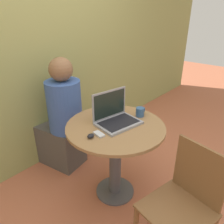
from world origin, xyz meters
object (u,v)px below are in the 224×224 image
Objects in this scene: cell_phone at (99,134)px; person_seated at (62,123)px; chair_empty at (183,204)px; laptop at (115,117)px.

person_seated reaches higher than cell_phone.
cell_phone is at bearing 96.52° from chair_empty.
person_seated is (0.17, 0.72, -0.23)m from cell_phone.
chair_empty is (0.08, -0.69, -0.30)m from cell_phone.
chair_empty reaches higher than cell_phone.
laptop reaches higher than chair_empty.
laptop is 0.46× the size of chair_empty.
person_seated is at bearing 95.26° from laptop.
laptop is 0.24m from cell_phone.
chair_empty is 0.69× the size of person_seated.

